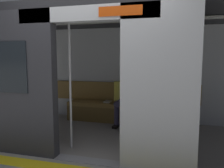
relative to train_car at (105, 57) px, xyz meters
The scene contains 8 objects.
ground_plane 1.85m from the train_car, 93.60° to the left, with size 60.00×60.00×0.00m, color gray.
train_car is the anchor object (origin of this frame).
bench_seat 1.47m from the train_car, 94.34° to the right, with size 2.48×0.44×0.44m.
person_seated 1.21m from the train_car, 103.30° to the right, with size 0.55×0.70×1.17m.
handbag 1.49m from the train_car, 121.86° to the right, with size 0.26×0.15×0.17m.
book 1.44m from the train_car, 76.42° to the right, with size 0.15×0.22×0.03m, color silver.
grab_pole_door 0.91m from the train_car, 63.00° to the left, with size 0.04×0.04×2.15m, color silver.
grab_pole_far 0.89m from the train_car, 129.84° to the left, with size 0.04×0.04×2.15m, color silver.
Camera 1 is at (-1.16, 2.91, 1.50)m, focal length 36.23 mm.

